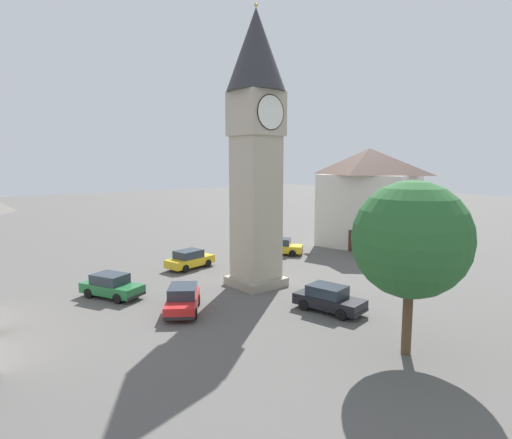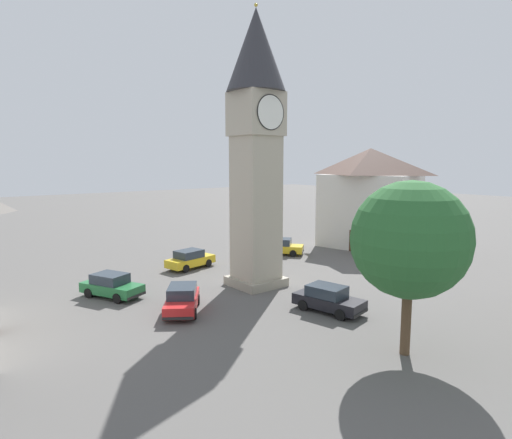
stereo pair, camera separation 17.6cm
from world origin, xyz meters
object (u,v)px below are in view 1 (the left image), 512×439
(car_silver_kerb, at_px, (111,286))
(car_red_corner, at_px, (280,246))
(car_black_far, at_px, (183,299))
(car_white_side, at_px, (190,259))
(tree, at_px, (411,240))
(clock_tower, at_px, (256,127))
(pedestrian, at_px, (270,257))
(building_corner_back, at_px, (368,197))
(car_blue_kerb, at_px, (329,299))

(car_silver_kerb, bearing_deg, car_red_corner, 8.88)
(car_red_corner, bearing_deg, car_black_far, -151.93)
(car_white_side, distance_m, car_black_far, 10.43)
(tree, bearing_deg, car_silver_kerb, 113.76)
(tree, bearing_deg, clock_tower, 82.70)
(clock_tower, height_order, tree, clock_tower)
(car_silver_kerb, xyz_separation_m, car_black_far, (2.18, -5.33, 0.00))
(pedestrian, bearing_deg, clock_tower, -142.44)
(car_white_side, bearing_deg, car_black_far, -122.79)
(car_red_corner, relative_size, car_black_far, 0.98)
(tree, distance_m, building_corner_back, 25.19)
(car_white_side, distance_m, building_corner_back, 19.57)
(car_black_far, height_order, building_corner_back, building_corner_back)
(car_white_side, distance_m, pedestrian, 6.58)
(clock_tower, bearing_deg, car_blue_kerb, -90.90)
(clock_tower, relative_size, pedestrian, 11.22)
(car_blue_kerb, relative_size, building_corner_back, 0.42)
(car_red_corner, relative_size, car_white_side, 0.97)
(car_white_side, height_order, building_corner_back, building_corner_back)
(car_red_corner, bearing_deg, pedestrian, -141.36)
(car_red_corner, bearing_deg, car_blue_kerb, -122.13)
(car_blue_kerb, distance_m, car_silver_kerb, 13.84)
(pedestrian, distance_m, tree, 17.28)
(car_blue_kerb, xyz_separation_m, car_white_side, (-1.01, 14.08, 0.00))
(clock_tower, distance_m, car_red_corner, 14.71)
(car_silver_kerb, height_order, car_red_corner, same)
(car_red_corner, xyz_separation_m, pedestrian, (-4.37, -3.49, 0.25))
(pedestrian, bearing_deg, car_silver_kerb, 176.42)
(car_white_side, bearing_deg, building_corner_back, -11.39)
(car_white_side, height_order, tree, tree)
(tree, height_order, building_corner_back, building_corner_back)
(car_silver_kerb, xyz_separation_m, car_white_side, (7.83, 3.44, 0.00))
(clock_tower, distance_m, tree, 14.14)
(car_red_corner, distance_m, car_white_side, 9.42)
(car_blue_kerb, xyz_separation_m, car_black_far, (-6.66, 5.32, 0.00))
(clock_tower, bearing_deg, tree, -97.30)
(clock_tower, distance_m, car_white_side, 12.64)
(car_red_corner, xyz_separation_m, car_black_far, (-15.04, -8.02, 0.00))
(clock_tower, xyz_separation_m, car_red_corner, (8.27, 6.49, -10.29))
(car_blue_kerb, relative_size, tree, 0.55)
(pedestrian, height_order, building_corner_back, building_corner_back)
(car_blue_kerb, distance_m, building_corner_back, 20.94)
(car_silver_kerb, height_order, car_white_side, same)
(car_blue_kerb, xyz_separation_m, car_red_corner, (8.38, 13.34, 0.00))
(car_blue_kerb, relative_size, pedestrian, 2.58)
(car_blue_kerb, height_order, car_black_far, same)
(pedestrian, bearing_deg, building_corner_back, 2.00)
(car_red_corner, distance_m, tree, 22.16)
(clock_tower, bearing_deg, car_white_side, 98.79)
(car_white_side, xyz_separation_m, tree, (-0.52, -20.04, 4.52))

